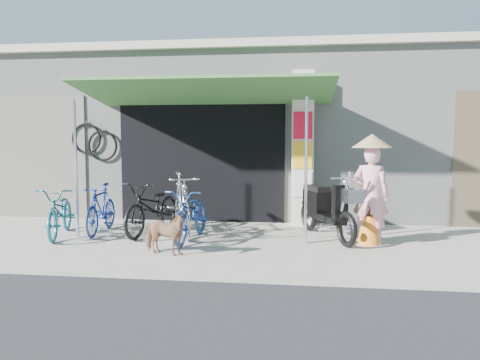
# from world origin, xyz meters

# --- Properties ---
(ground) EXTENTS (80.00, 80.00, 0.00)m
(ground) POSITION_xyz_m (0.00, 0.00, 0.00)
(ground) COLOR #AEA89D
(ground) RESTS_ON ground
(bicycle_shop) EXTENTS (12.30, 5.30, 3.66)m
(bicycle_shop) POSITION_xyz_m (-0.00, 5.09, 1.83)
(bicycle_shop) COLOR #9B9F97
(bicycle_shop) RESTS_ON ground
(shop_pillar) EXTENTS (0.42, 0.44, 3.00)m
(shop_pillar) POSITION_xyz_m (0.85, 2.45, 1.50)
(shop_pillar) COLOR beige
(shop_pillar) RESTS_ON ground
(awning) EXTENTS (4.60, 1.88, 2.72)m
(awning) POSITION_xyz_m (-0.90, 1.63, 2.51)
(awning) COLOR #33672E
(awning) RESTS_ON ground
(neighbour_left) EXTENTS (2.60, 0.06, 2.60)m
(neighbour_left) POSITION_xyz_m (-5.00, 2.59, 1.30)
(neighbour_left) COLOR #6B665B
(neighbour_left) RESTS_ON ground
(bike_teal) EXTENTS (1.01, 1.74, 0.87)m
(bike_teal) POSITION_xyz_m (-3.30, 0.75, 0.43)
(bike_teal) COLOR #195F71
(bike_teal) RESTS_ON ground
(bike_blue) EXTENTS (0.54, 1.51, 0.89)m
(bike_blue) POSITION_xyz_m (-2.71, 1.07, 0.45)
(bike_blue) COLOR navy
(bike_blue) RESTS_ON ground
(bike_black) EXTENTS (0.97, 1.89, 0.95)m
(bike_black) POSITION_xyz_m (-1.79, 1.19, 0.47)
(bike_black) COLOR black
(bike_black) RESTS_ON ground
(bike_silver) EXTENTS (1.17, 1.89, 1.10)m
(bike_silver) POSITION_xyz_m (-1.26, 1.17, 0.55)
(bike_silver) COLOR #9F9EA3
(bike_silver) RESTS_ON ground
(bike_navy) EXTENTS (0.70, 1.71, 0.88)m
(bike_navy) POSITION_xyz_m (-0.98, 0.72, 0.44)
(bike_navy) COLOR navy
(bike_navy) RESTS_ON ground
(street_dog) EXTENTS (0.82, 0.54, 0.64)m
(street_dog) POSITION_xyz_m (-1.15, -0.27, 0.32)
(street_dog) COLOR #B2795E
(street_dog) RESTS_ON ground
(moped) EXTENTS (0.97, 1.84, 1.10)m
(moped) POSITION_xyz_m (1.24, 1.23, 0.50)
(moped) COLOR black
(moped) RESTS_ON ground
(nun) EXTENTS (0.67, 0.64, 1.77)m
(nun) POSITION_xyz_m (1.94, 0.86, 0.88)
(nun) COLOR pink
(nun) RESTS_ON ground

